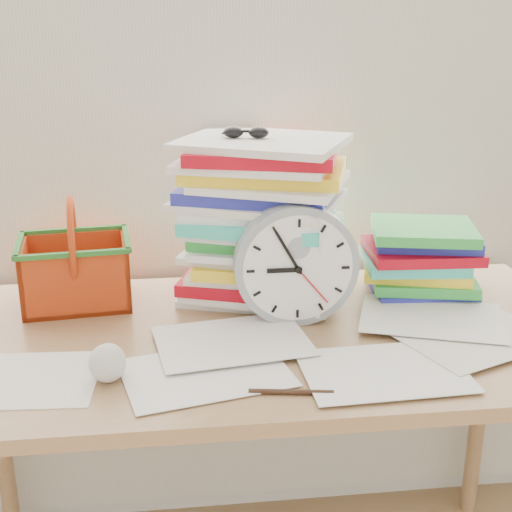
{
  "coord_description": "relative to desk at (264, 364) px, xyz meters",
  "views": [
    {
      "loc": [
        -0.18,
        0.24,
        1.4
      ],
      "look_at": [
        -0.02,
        1.6,
        0.92
      ],
      "focal_mm": 50.0,
      "sensor_mm": 36.0,
      "label": 1
    }
  ],
  "objects": [
    {
      "name": "clock",
      "position": [
        0.07,
        0.05,
        0.21
      ],
      "size": [
        0.27,
        0.05,
        0.27
      ],
      "primitive_type": "cylinder",
      "rotation": [
        1.57,
        0.0,
        0.0
      ],
      "color": "#8E969E",
      "rests_on": "desk"
    },
    {
      "name": "basket",
      "position": [
        -0.41,
        0.21,
        0.2
      ],
      "size": [
        0.27,
        0.22,
        0.25
      ],
      "primitive_type": null,
      "rotation": [
        0.0,
        0.0,
        0.1
      ],
      "color": "#D14414",
      "rests_on": "desk"
    },
    {
      "name": "crumpled_ball",
      "position": [
        -0.31,
        -0.17,
        0.11
      ],
      "size": [
        0.07,
        0.07,
        0.07
      ],
      "primitive_type": "sphere",
      "color": "silver",
      "rests_on": "desk"
    },
    {
      "name": "sunglasses",
      "position": [
        -0.01,
        0.21,
        0.47
      ],
      "size": [
        0.13,
        0.12,
        0.03
      ],
      "primitive_type": null,
      "rotation": [
        0.0,
        0.0,
        -0.18
      ],
      "color": "black",
      "rests_on": "paper_stack"
    },
    {
      "name": "desk",
      "position": [
        0.0,
        0.0,
        0.0
      ],
      "size": [
        1.4,
        0.7,
        0.75
      ],
      "color": "#956E45",
      "rests_on": "ground"
    },
    {
      "name": "pen",
      "position": [
        0.01,
        -0.26,
        0.08
      ],
      "size": [
        0.15,
        0.03,
        0.01
      ],
      "primitive_type": "cylinder",
      "rotation": [
        0.0,
        1.57,
        -0.16
      ],
      "color": "black",
      "rests_on": "desk"
    },
    {
      "name": "curtain",
      "position": [
        0.0,
        0.38,
        0.62
      ],
      "size": [
        2.4,
        0.01,
        2.5
      ],
      "primitive_type": "cube",
      "color": "silver",
      "rests_on": "room_shell"
    },
    {
      "name": "scattered_papers",
      "position": [
        0.0,
        0.0,
        0.08
      ],
      "size": [
        1.26,
        0.42,
        0.02
      ],
      "primitive_type": null,
      "color": "white",
      "rests_on": "desk"
    },
    {
      "name": "paper_stack",
      "position": [
        0.02,
        0.21,
        0.26
      ],
      "size": [
        0.46,
        0.42,
        0.38
      ],
      "primitive_type": null,
      "rotation": [
        0.0,
        0.0,
        -0.38
      ],
      "color": "white",
      "rests_on": "desk"
    },
    {
      "name": "book_stack",
      "position": [
        0.4,
        0.18,
        0.16
      ],
      "size": [
        0.32,
        0.26,
        0.17
      ],
      "primitive_type": null,
      "rotation": [
        0.0,
        0.0,
        -0.16
      ],
      "color": "white",
      "rests_on": "desk"
    }
  ]
}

